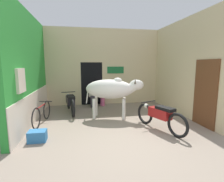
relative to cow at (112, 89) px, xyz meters
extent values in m
plane|color=gray|center=(0.02, -2.20, -1.06)|extent=(30.00, 30.00, 0.00)
cube|color=green|center=(-2.78, 0.04, 0.76)|extent=(0.18, 4.49, 3.64)
cube|color=silver|center=(-2.68, 0.04, -0.55)|extent=(0.03, 4.49, 1.02)
cube|color=silver|center=(-2.66, -1.21, 0.47)|extent=(0.08, 0.56, 0.64)
cube|color=beige|center=(0.02, 2.38, 1.78)|extent=(5.41, 0.18, 1.59)
cube|color=beige|center=(-1.89, 2.38, -0.04)|extent=(1.60, 0.18, 2.04)
cube|color=beige|center=(1.33, 2.38, -0.04)|extent=(2.79, 0.18, 2.04)
cube|color=black|center=(-0.57, 2.74, -0.04)|extent=(1.02, 0.90, 2.04)
cube|color=#196633|center=(0.59, 2.27, 0.62)|extent=(0.81, 0.03, 0.33)
cube|color=beige|center=(2.81, 0.04, 0.76)|extent=(0.18, 4.49, 3.64)
cube|color=brown|center=(2.71, -1.39, -0.01)|extent=(0.05, 1.00, 2.10)
ellipsoid|color=silver|center=(-0.09, 0.03, 0.01)|extent=(1.86, 1.20, 0.70)
ellipsoid|color=silver|center=(0.20, -0.06, 0.29)|extent=(0.40, 0.38, 0.26)
cylinder|color=silver|center=(0.67, -0.20, 0.06)|extent=(0.54, 0.45, 0.46)
ellipsoid|color=silver|center=(0.85, -0.26, 0.17)|extent=(0.57, 0.44, 0.37)
cylinder|color=silver|center=(-0.87, 0.26, -0.22)|extent=(0.14, 0.08, 0.65)
cylinder|color=silver|center=(0.48, 0.06, -0.70)|extent=(0.11, 0.11, 0.73)
cylinder|color=silver|center=(0.37, -0.32, -0.70)|extent=(0.11, 0.11, 0.73)
cylinder|color=silver|center=(-0.54, 0.37, -0.70)|extent=(0.11, 0.11, 0.73)
cylinder|color=silver|center=(-0.66, -0.01, -0.70)|extent=(0.11, 0.11, 0.73)
cone|color=#473D33|center=(0.84, -0.12, 0.31)|extent=(0.11, 0.16, 0.20)
cone|color=#473D33|center=(0.76, -0.37, 0.31)|extent=(0.11, 0.16, 0.20)
torus|color=black|center=(1.42, -2.08, -0.72)|extent=(0.32, 0.66, 0.68)
torus|color=black|center=(0.96, -0.87, -0.72)|extent=(0.32, 0.66, 0.68)
cube|color=maroon|center=(1.19, -1.47, -0.54)|extent=(0.52, 0.76, 0.28)
cube|color=black|center=(1.25, -1.65, -0.36)|extent=(0.45, 0.62, 0.09)
cylinder|color=black|center=(1.01, -1.00, -0.29)|extent=(0.55, 0.24, 0.03)
sphere|color=silver|center=(0.97, -0.91, -0.44)|extent=(0.15, 0.15, 0.15)
torus|color=black|center=(-1.41, 0.28, -0.72)|extent=(0.20, 0.68, 0.68)
torus|color=black|center=(-1.65, 1.60, -0.72)|extent=(0.20, 0.68, 0.68)
cube|color=black|center=(-1.53, 0.94, -0.54)|extent=(0.41, 0.78, 0.28)
cube|color=black|center=(-1.50, 0.74, -0.36)|extent=(0.36, 0.63, 0.09)
cylinder|color=black|center=(-1.63, 1.46, -0.29)|extent=(0.58, 0.14, 0.03)
sphere|color=silver|center=(-1.65, 1.55, -0.44)|extent=(0.15, 0.15, 0.15)
torus|color=black|center=(-2.46, -0.75, -0.73)|extent=(0.12, 0.66, 0.66)
torus|color=black|center=(-2.32, 0.24, -0.73)|extent=(0.12, 0.66, 0.66)
cylinder|color=red|center=(-2.39, -0.25, -0.46)|extent=(0.14, 0.81, 0.03)
cylinder|color=black|center=(-2.34, 0.15, -0.40)|extent=(0.44, 0.09, 0.03)
cube|color=#3D3842|center=(-0.52, 1.67, -0.85)|extent=(0.31, 0.14, 0.42)
cube|color=#3D3842|center=(-0.52, 1.76, -0.58)|extent=(0.31, 0.32, 0.11)
cube|color=beige|center=(-0.52, 1.83, -0.34)|extent=(0.45, 0.20, 0.49)
sphere|color=#937051|center=(-0.52, 1.83, 0.01)|extent=(0.20, 0.20, 0.20)
cylinder|color=#DB6093|center=(-0.10, 1.91, -0.86)|extent=(0.21, 0.21, 0.39)
cylinder|color=#DB6093|center=(-0.10, 1.91, -0.65)|extent=(0.30, 0.30, 0.04)
cube|color=teal|center=(-2.23, -1.66, -0.92)|extent=(0.44, 0.32, 0.28)
camera|label=1|loc=(-1.10, -6.15, 0.89)|focal=28.00mm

